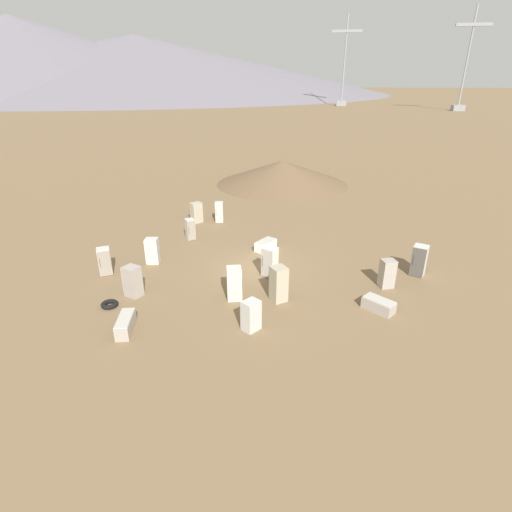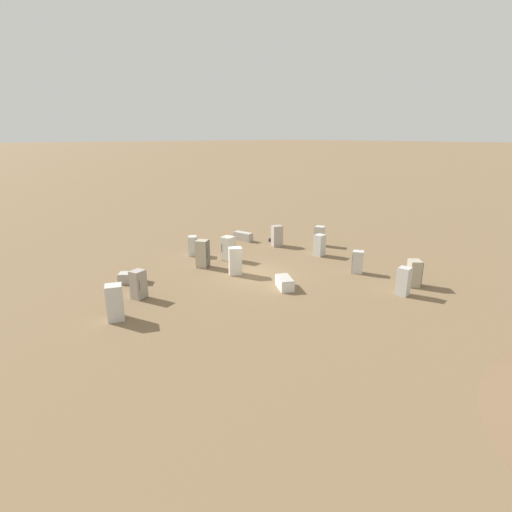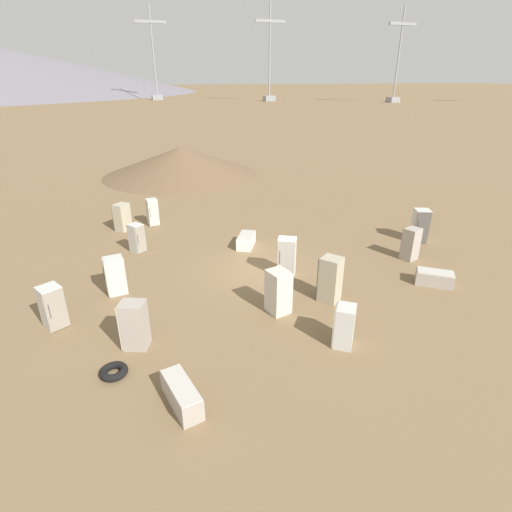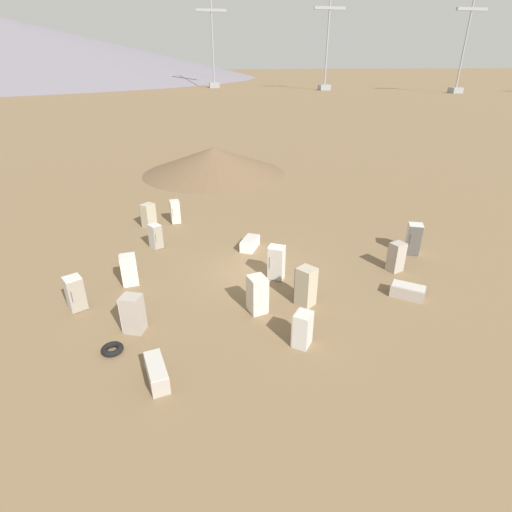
{
  "view_description": "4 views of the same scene",
  "coord_description": "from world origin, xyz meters",
  "px_view_note": "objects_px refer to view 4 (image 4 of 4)",
  "views": [
    {
      "loc": [
        -3.18,
        20.64,
        10.14
      ],
      "look_at": [
        -0.28,
        1.42,
        1.45
      ],
      "focal_mm": 28.0,
      "sensor_mm": 36.0,
      "label": 1
    },
    {
      "loc": [
        -15.24,
        -17.98,
        8.38
      ],
      "look_at": [
        0.9,
        1.0,
        0.78
      ],
      "focal_mm": 28.0,
      "sensor_mm": 36.0,
      "label": 2
    },
    {
      "loc": [
        5.36,
        15.32,
        7.99
      ],
      "look_at": [
        0.56,
        1.15,
        1.27
      ],
      "focal_mm": 28.0,
      "sensor_mm": 36.0,
      "label": 3
    },
    {
      "loc": [
        3.18,
        17.82,
        9.83
      ],
      "look_at": [
        0.09,
        0.94,
        1.38
      ],
      "focal_mm": 28.0,
      "sensor_mm": 36.0,
      "label": 4
    }
  ],
  "objects_px": {
    "discarded_fridge_2": "(408,291)",
    "discarded_fridge_8": "(306,286)",
    "discarded_fridge_6": "(396,257)",
    "discarded_fridge_14": "(414,239)",
    "discarded_fridge_0": "(75,293)",
    "discarded_fridge_10": "(302,329)",
    "discarded_fridge_9": "(250,243)",
    "discarded_fridge_5": "(175,212)",
    "discarded_fridge_11": "(157,372)",
    "power_pylon_2": "(326,61)",
    "scrap_tire": "(112,349)",
    "power_pylon_3": "(213,60)",
    "power_pylon_1": "(461,63)",
    "discarded_fridge_13": "(148,215)",
    "discarded_fridge_4": "(257,294)",
    "discarded_fridge_12": "(129,270)",
    "discarded_fridge_7": "(276,263)",
    "discarded_fridge_3": "(156,236)",
    "discarded_fridge_1": "(133,314)"
  },
  "relations": [
    {
      "from": "discarded_fridge_5",
      "to": "discarded_fridge_13",
      "type": "xyz_separation_m",
      "value": [
        1.72,
        0.32,
        -0.01
      ]
    },
    {
      "from": "discarded_fridge_14",
      "to": "scrap_tire",
      "type": "relative_size",
      "value": 2.14
    },
    {
      "from": "discarded_fridge_7",
      "to": "discarded_fridge_12",
      "type": "bearing_deg",
      "value": 22.83
    },
    {
      "from": "discarded_fridge_3",
      "to": "power_pylon_2",
      "type": "bearing_deg",
      "value": -147.1
    },
    {
      "from": "discarded_fridge_8",
      "to": "discarded_fridge_10",
      "type": "bearing_deg",
      "value": -145.6
    },
    {
      "from": "power_pylon_2",
      "to": "discarded_fridge_0",
      "type": "bearing_deg",
      "value": 66.65
    },
    {
      "from": "discarded_fridge_2",
      "to": "discarded_fridge_13",
      "type": "height_order",
      "value": "discarded_fridge_13"
    },
    {
      "from": "scrap_tire",
      "to": "power_pylon_2",
      "type": "bearing_deg",
      "value": -112.17
    },
    {
      "from": "discarded_fridge_5",
      "to": "discarded_fridge_14",
      "type": "bearing_deg",
      "value": 142.75
    },
    {
      "from": "power_pylon_3",
      "to": "discarded_fridge_9",
      "type": "bearing_deg",
      "value": 85.73
    },
    {
      "from": "discarded_fridge_2",
      "to": "discarded_fridge_8",
      "type": "height_order",
      "value": "discarded_fridge_8"
    },
    {
      "from": "discarded_fridge_4",
      "to": "discarded_fridge_9",
      "type": "relative_size",
      "value": 1.01
    },
    {
      "from": "discarded_fridge_0",
      "to": "scrap_tire",
      "type": "xyz_separation_m",
      "value": [
        -1.88,
        3.3,
        -0.66
      ]
    },
    {
      "from": "power_pylon_1",
      "to": "power_pylon_3",
      "type": "height_order",
      "value": "power_pylon_3"
    },
    {
      "from": "discarded_fridge_8",
      "to": "scrap_tire",
      "type": "height_order",
      "value": "discarded_fridge_8"
    },
    {
      "from": "power_pylon_3",
      "to": "discarded_fridge_4",
      "type": "xyz_separation_m",
      "value": [
        11.91,
        155.92,
        -9.06
      ]
    },
    {
      "from": "discarded_fridge_5",
      "to": "discarded_fridge_14",
      "type": "height_order",
      "value": "discarded_fridge_14"
    },
    {
      "from": "discarded_fridge_7",
      "to": "discarded_fridge_10",
      "type": "xyz_separation_m",
      "value": [
        0.2,
        5.24,
        -0.16
      ]
    },
    {
      "from": "power_pylon_2",
      "to": "discarded_fridge_8",
      "type": "relative_size",
      "value": 17.09
    },
    {
      "from": "discarded_fridge_14",
      "to": "discarded_fridge_10",
      "type": "bearing_deg",
      "value": 61.27
    },
    {
      "from": "discarded_fridge_6",
      "to": "discarded_fridge_9",
      "type": "distance_m",
      "value": 8.0
    },
    {
      "from": "discarded_fridge_6",
      "to": "discarded_fridge_11",
      "type": "relative_size",
      "value": 0.89
    },
    {
      "from": "discarded_fridge_1",
      "to": "discarded_fridge_11",
      "type": "bearing_deg",
      "value": -140.31
    },
    {
      "from": "power_pylon_3",
      "to": "discarded_fridge_7",
      "type": "bearing_deg",
      "value": 86.09
    },
    {
      "from": "discarded_fridge_10",
      "to": "discarded_fridge_3",
      "type": "bearing_deg",
      "value": 67.06
    },
    {
      "from": "power_pylon_1",
      "to": "discarded_fridge_13",
      "type": "bearing_deg",
      "value": 47.84
    },
    {
      "from": "power_pylon_2",
      "to": "discarded_fridge_12",
      "type": "relative_size",
      "value": 19.99
    },
    {
      "from": "discarded_fridge_0",
      "to": "discarded_fridge_10",
      "type": "xyz_separation_m",
      "value": [
        -8.97,
        4.16,
        -0.06
      ]
    },
    {
      "from": "discarded_fridge_1",
      "to": "discarded_fridge_14",
      "type": "bearing_deg",
      "value": -51.05
    },
    {
      "from": "power_pylon_3",
      "to": "discarded_fridge_3",
      "type": "relative_size",
      "value": 22.25
    },
    {
      "from": "power_pylon_1",
      "to": "discarded_fridge_1",
      "type": "relative_size",
      "value": 17.94
    },
    {
      "from": "discarded_fridge_11",
      "to": "discarded_fridge_3",
      "type": "bearing_deg",
      "value": -100.35
    },
    {
      "from": "discarded_fridge_0",
      "to": "discarded_fridge_1",
      "type": "bearing_deg",
      "value": 112.16
    },
    {
      "from": "scrap_tire",
      "to": "power_pylon_3",
      "type": "bearing_deg",
      "value": -96.43
    },
    {
      "from": "power_pylon_1",
      "to": "discarded_fridge_9",
      "type": "height_order",
      "value": "power_pylon_1"
    },
    {
      "from": "discarded_fridge_3",
      "to": "discarded_fridge_4",
      "type": "bearing_deg",
      "value": 87.5
    },
    {
      "from": "discarded_fridge_0",
      "to": "discarded_fridge_4",
      "type": "bearing_deg",
      "value": 139.25
    },
    {
      "from": "discarded_fridge_9",
      "to": "discarded_fridge_10",
      "type": "bearing_deg",
      "value": -58.31
    },
    {
      "from": "discarded_fridge_0",
      "to": "discarded_fridge_14",
      "type": "relative_size",
      "value": 0.88
    },
    {
      "from": "power_pylon_2",
      "to": "discarded_fridge_13",
      "type": "height_order",
      "value": "power_pylon_2"
    },
    {
      "from": "discarded_fridge_3",
      "to": "discarded_fridge_6",
      "type": "xyz_separation_m",
      "value": [
        -12.25,
        5.07,
        0.06
      ]
    },
    {
      "from": "power_pylon_1",
      "to": "power_pylon_2",
      "type": "bearing_deg",
      "value": -29.49
    },
    {
      "from": "discarded_fridge_9",
      "to": "discarded_fridge_11",
      "type": "height_order",
      "value": "discarded_fridge_11"
    },
    {
      "from": "discarded_fridge_5",
      "to": "discarded_fridge_11",
      "type": "bearing_deg",
      "value": 78.7
    },
    {
      "from": "discarded_fridge_9",
      "to": "discarded_fridge_4",
      "type": "bearing_deg",
      "value": -68.2
    },
    {
      "from": "power_pylon_2",
      "to": "discarded_fridge_12",
      "type": "distance_m",
      "value": 142.62
    },
    {
      "from": "discarded_fridge_0",
      "to": "discarded_fridge_13",
      "type": "bearing_deg",
      "value": -134.28
    },
    {
      "from": "discarded_fridge_13",
      "to": "scrap_tire",
      "type": "height_order",
      "value": "discarded_fridge_13"
    },
    {
      "from": "discarded_fridge_6",
      "to": "discarded_fridge_14",
      "type": "distance_m",
      "value": 2.61
    },
    {
      "from": "discarded_fridge_1",
      "to": "discarded_fridge_6",
      "type": "xyz_separation_m",
      "value": [
        -12.8,
        -2.88,
        -0.03
      ]
    }
  ]
}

